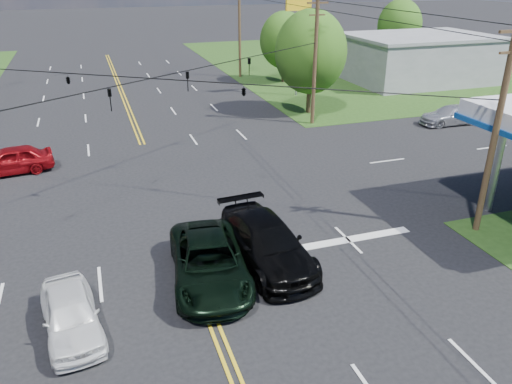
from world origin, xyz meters
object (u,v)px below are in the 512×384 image
object	(u,v)px
pole_se	(497,126)
retail_ne	(418,60)
pickup_dkgreen	(209,262)
pickup_white	(71,314)
tree_right_b	(284,40)
tree_right_a	(311,52)
pole_ne	(315,58)
suv_black	(266,242)
tree_far_r	(400,25)
pole_right_far	(240,28)

from	to	relation	value
pole_se	retail_ne	bearing A→B (deg)	59.62
pickup_dkgreen	pickup_white	distance (m)	5.16
pole_se	tree_right_b	world-z (taller)	pole_se
retail_ne	tree_right_a	bearing A→B (deg)	-153.43
pole_ne	pickup_white	distance (m)	26.53
tree_right_a	suv_black	bearing A→B (deg)	-118.22
pole_se	suv_black	xyz separation A→B (m)	(-10.00, 0.50, -4.03)
tree_right_b	pole_se	bearing A→B (deg)	-96.05
pole_ne	suv_black	bearing A→B (deg)	-119.74
tree_right_b	suv_black	world-z (taller)	tree_right_b
tree_right_b	tree_far_r	bearing A→B (deg)	18.92
pole_ne	tree_right_a	xyz separation A→B (m)	(1.00, 3.00, -0.05)
retail_ne	pole_se	distance (m)	33.72
pole_se	pickup_white	world-z (taller)	pole_se
tree_right_a	tree_far_r	xyz separation A→B (m)	(20.00, 18.00, -0.33)
retail_ne	tree_far_r	bearing A→B (deg)	68.20
pole_ne	tree_far_r	bearing A→B (deg)	45.00
pickup_dkgreen	retail_ne	bearing A→B (deg)	51.69
retail_ne	pole_ne	distance (m)	20.43
suv_black	pole_se	bearing A→B (deg)	-6.94
pole_right_far	pole_se	bearing A→B (deg)	-90.00
tree_right_b	tree_far_r	distance (m)	18.50
tree_right_b	pole_right_far	bearing A→B (deg)	131.19
tree_far_r	pickup_white	distance (m)	56.01
tree_right_b	tree_far_r	xyz separation A→B (m)	(17.50, 6.00, 0.33)
pole_ne	pole_right_far	world-z (taller)	pole_right_far
pickup_dkgreen	suv_black	xyz separation A→B (m)	(2.50, 0.59, 0.06)
retail_ne	pickup_dkgreen	world-z (taller)	retail_ne
tree_right_a	pole_se	bearing A→B (deg)	-92.73
pole_right_far	pickup_white	size ratio (longest dim) A/B	2.36
pole_right_far	tree_right_b	bearing A→B (deg)	-48.81
tree_right_a	pickup_dkgreen	distance (m)	25.36
retail_ne	suv_black	distance (m)	39.28
pole_ne	pickup_dkgreen	bearing A→B (deg)	-124.65
pole_se	pickup_dkgreen	world-z (taller)	pole_se
pole_ne	pickup_white	world-z (taller)	pole_ne
pole_se	pole_ne	world-z (taller)	same
pole_se	pole_ne	distance (m)	18.00
pole_ne	tree_right_b	xyz separation A→B (m)	(3.50, 15.00, -0.70)
tree_right_a	retail_ne	bearing A→B (deg)	26.57
retail_ne	tree_right_a	size ratio (longest dim) A/B	1.71
pickup_dkgreen	pickup_white	bearing A→B (deg)	-156.49
tree_right_a	suv_black	distance (m)	23.60
suv_black	pole_ne	bearing A→B (deg)	56.18
retail_ne	pickup_dkgreen	bearing A→B (deg)	-135.40
pickup_dkgreen	suv_black	distance (m)	2.57
suv_black	pickup_dkgreen	bearing A→B (deg)	-170.82
pickup_white	pickup_dkgreen	bearing A→B (deg)	8.90
pole_right_far	pickup_dkgreen	size ratio (longest dim) A/B	1.68
tree_right_b	tree_right_a	bearing A→B (deg)	-101.77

